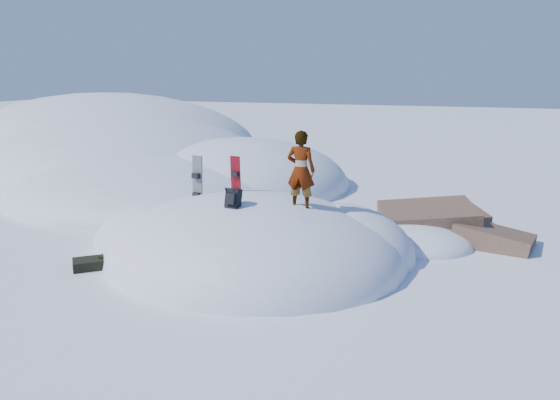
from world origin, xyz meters
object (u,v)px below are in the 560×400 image
(backpack, at_px, (233,198))
(person, at_px, (301,170))
(snowboard_dark, at_px, (197,187))
(snowboard_red, at_px, (236,185))

(backpack, height_order, person, person)
(snowboard_dark, bearing_deg, backpack, -24.09)
(snowboard_dark, relative_size, person, 0.92)
(backpack, relative_size, person, 0.29)
(backpack, xyz_separation_m, person, (1.27, 0.69, 0.56))
(snowboard_dark, height_order, person, person)
(snowboard_dark, xyz_separation_m, person, (2.74, -0.48, 0.66))
(snowboard_red, relative_size, snowboard_dark, 0.89)
(backpack, bearing_deg, person, 36.59)
(snowboard_red, relative_size, backpack, 2.85)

